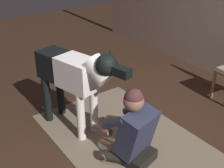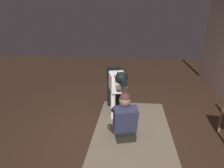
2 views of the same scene
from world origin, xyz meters
TOP-DOWN VIEW (x-y plane):
  - ground_plane at (0.00, 0.00)m, footprint 12.92×12.92m
  - area_rug at (-0.09, 0.24)m, footprint 2.41×1.44m
  - person_sitting_on_floor at (0.11, 0.09)m, footprint 0.73×0.58m
  - large_dog at (-0.70, -0.12)m, footprint 1.44×0.51m
  - hot_dog_on_plate at (-0.21, 0.01)m, footprint 0.24×0.24m

SIDE VIEW (x-z plane):
  - ground_plane at x=0.00m, z-range 0.00..0.00m
  - area_rug at x=-0.09m, z-range 0.00..0.01m
  - hot_dog_on_plate at x=-0.21m, z-range -0.01..0.06m
  - person_sitting_on_floor at x=0.11m, z-range -0.08..0.77m
  - large_dog at x=-0.70m, z-range 0.17..1.31m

